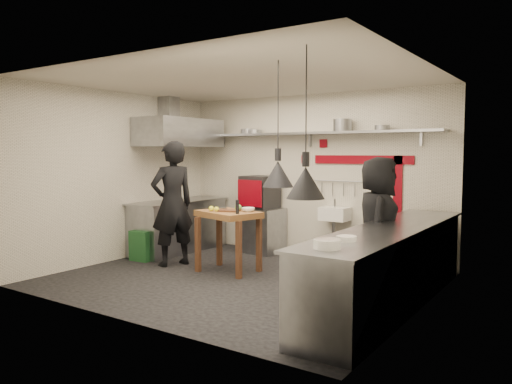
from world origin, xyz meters
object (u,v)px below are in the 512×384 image
Objects in this scene: green_bin at (145,245)px; prep_table at (228,241)px; combi_oven at (260,192)px; oven_stand at (263,230)px; chef_left at (172,204)px; chef_right at (378,224)px.

prep_table is (1.67, 0.12, 0.21)m from green_bin.
green_bin is at bearing -159.45° from prep_table.
combi_oven is 1.16× the size of green_bin.
oven_stand is at bearing 120.22° from prep_table.
green_bin is 0.54× the size of prep_table.
oven_stand is 1.38× the size of combi_oven.
combi_oven is 0.29× the size of chef_left.
chef_right is at bearing -20.16° from oven_stand.
combi_oven reaches higher than oven_stand.
prep_table is (0.43, -1.50, -0.63)m from combi_oven.
green_bin is at bearing -72.08° from chef_left.
chef_right reaches higher than combi_oven.
prep_table is at bearing -71.54° from oven_stand.
combi_oven is 2.21m from green_bin.
oven_stand is at bearing 45.03° from chef_right.
combi_oven is 1.68m from prep_table.
prep_table is 0.53× the size of chef_right.
green_bin is at bearing -123.79° from oven_stand.
chef_left reaches higher than chef_right.
oven_stand is at bearing 51.68° from green_bin.
combi_oven is at bearing 52.60° from green_bin.
oven_stand is 0.87× the size of prep_table.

